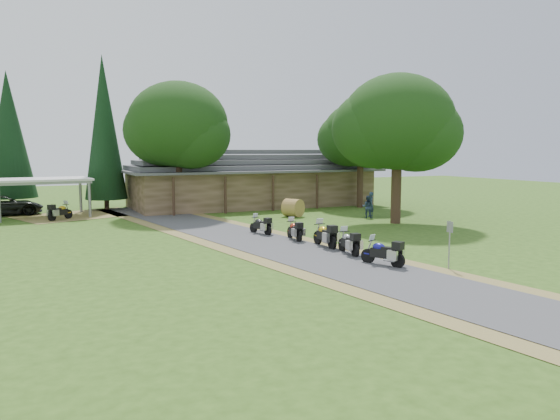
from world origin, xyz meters
name	(u,v)px	position (x,y,z in m)	size (l,w,h in m)	color
ground	(336,263)	(0.00, 0.00, 0.00)	(120.00, 120.00, 0.00)	#2F5016
driveway	(285,249)	(-0.50, 4.00, 0.00)	(46.00, 46.00, 0.00)	#404143
lodge	(251,177)	(6.00, 24.00, 2.45)	(21.40, 9.40, 4.90)	brown
carport	(43,198)	(-10.65, 22.96, 1.40)	(6.44, 4.30, 2.79)	silver
car_dark_suv	(4,201)	(-13.22, 25.17, 1.11)	(5.78, 2.46, 2.21)	black
motorcycle_row_a	(383,251)	(1.51, -1.22, 0.62)	(1.81, 0.59, 1.24)	navy
motorcycle_row_b	(349,241)	(1.57, 1.51, 0.61)	(1.80, 0.59, 1.23)	#929499
motorcycle_row_c	(325,234)	(1.54, 3.65, 0.67)	(1.96, 0.64, 1.34)	yellow
motorcycle_row_d	(294,229)	(1.12, 6.14, 0.59)	(1.72, 0.56, 1.18)	#BA311C
motorcycle_row_e	(261,224)	(0.30, 8.84, 0.57)	(1.67, 0.54, 1.14)	black
motorcycle_carport_a	(60,211)	(-9.67, 20.66, 0.64)	(1.87, 0.61, 1.28)	gold
person_a	(370,202)	(10.86, 13.13, 1.05)	(0.60, 0.43, 2.10)	navy
person_b	(368,205)	(10.13, 12.41, 0.94)	(0.53, 0.38, 1.88)	navy
hay_bale	(293,208)	(5.68, 15.35, 0.65)	(1.30, 1.30, 1.19)	olive
sign_post	(449,245)	(3.54, -2.93, 0.99)	(0.36, 0.06, 1.98)	gray
oak_lodge_left	(178,142)	(-1.32, 20.48, 5.41)	(7.45, 7.45, 10.81)	#183811
oak_lodge_right	(361,148)	(13.70, 18.77, 4.93)	(6.37, 6.37, 9.87)	#183811
oak_driveway	(397,142)	(10.24, 9.35, 5.35)	(7.34, 7.34, 10.70)	#183811
cedar_near	(104,133)	(-5.81, 26.15, 6.18)	(3.32, 3.32, 12.35)	black
cedar_far	(9,141)	(-12.71, 28.81, 5.52)	(3.88, 3.88, 11.04)	black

